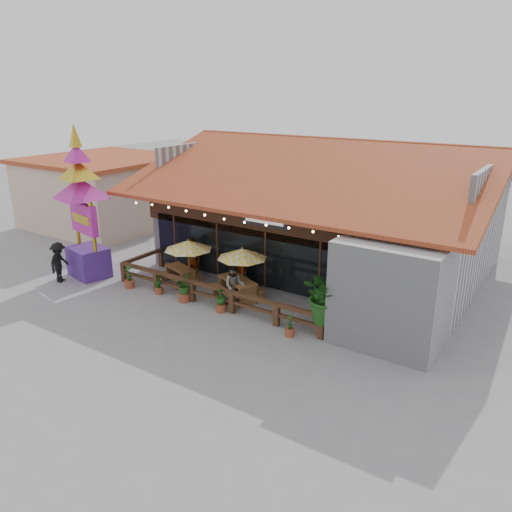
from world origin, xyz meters
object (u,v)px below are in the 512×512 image
Objects in this scene: tropical_plant at (327,296)px; thai_sign_tower at (81,192)px; pedestrian at (59,262)px; picnic_table_right at (238,286)px; umbrella_left at (188,245)px; umbrella_right at (242,254)px; picnic_table_left at (180,272)px.

thai_sign_tower is at bearing -176.17° from tropical_plant.
thai_sign_tower reaches higher than pedestrian.
thai_sign_tower reaches higher than picnic_table_right.
tropical_plant is at bearing -10.25° from picnic_table_right.
thai_sign_tower is at bearing -162.92° from umbrella_left.
umbrella_right is at bearing 76.60° from picnic_table_right.
umbrella_left is 1.59m from picnic_table_left.
tropical_plant is (7.55, -0.87, 0.95)m from picnic_table_left.
tropical_plant is (11.66, 0.78, -2.46)m from thai_sign_tower.
thai_sign_tower is 3.26m from pedestrian.
tropical_plant is at bearing -5.76° from umbrella_left.
picnic_table_left is 0.25× the size of thai_sign_tower.
umbrella_left is 6.92m from tropical_plant.
picnic_table_left is 5.59m from thai_sign_tower.
pedestrian reaches higher than picnic_table_right.
umbrella_left reaches higher than umbrella_right.
picnic_table_left is 0.73× the size of tropical_plant.
umbrella_left is 1.33× the size of pedestrian.
pedestrian reaches higher than picnic_table_left.
thai_sign_tower is 11.94m from tropical_plant.
umbrella_left is 5.39m from thai_sign_tower.
umbrella_right is at bearing 166.38° from tropical_plant.
pedestrian is (-0.48, -1.20, -2.99)m from thai_sign_tower.
picnic_table_right is at bearing 169.75° from tropical_plant.
tropical_plant reaches higher than umbrella_right.
umbrella_right is 3.54m from picnic_table_left.
thai_sign_tower reaches higher than umbrella_right.
pedestrian is (-5.27, -2.67, -1.01)m from umbrella_left.
umbrella_right is 0.95× the size of picnic_table_right.
picnic_table_left is 5.42m from pedestrian.
umbrella_right is at bearing -91.17° from pedestrian.
tropical_plant is at bearing -6.57° from picnic_table_left.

